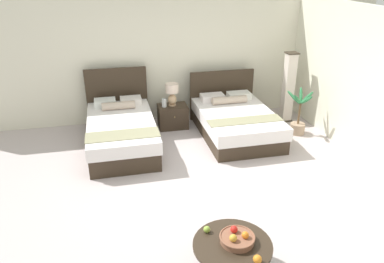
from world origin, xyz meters
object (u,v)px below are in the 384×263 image
loose_apple (207,229)px  loose_orange (257,259)px  potted_palm (298,121)px  nightstand (173,116)px  floor_lamp_corner (288,88)px  fruit_bowl (237,238)px  bed_near_corner (235,121)px  bed_near_window (121,130)px  coffee_table (232,251)px  vase (164,103)px  table_lamp (172,92)px

loose_apple → loose_orange: size_ratio=0.85×
potted_palm → loose_orange: bearing=-122.8°
potted_palm → loose_apple: bearing=-131.6°
loose_orange → nightstand: bearing=90.9°
floor_lamp_corner → fruit_bowl: bearing=-122.1°
nightstand → bed_near_corner: bearing=-28.6°
bed_near_window → floor_lamp_corner: size_ratio=1.50×
coffee_table → loose_orange: (0.15, -0.32, 0.14)m
coffee_table → bed_near_corner: bearing=70.8°
bed_near_window → loose_orange: bed_near_window is taller
nightstand → floor_lamp_corner: (2.46, -0.18, 0.51)m
bed_near_corner → nightstand: 1.31m
nightstand → loose_apple: (-0.30, -3.90, 0.22)m
coffee_table → loose_apple: size_ratio=11.31×
vase → floor_lamp_corner: bearing=-3.0°
nightstand → table_lamp: 0.52m
table_lamp → loose_apple: (-0.30, -3.92, -0.30)m
bed_near_window → fruit_bowl: 3.67m
loose_orange → fruit_bowl: bearing=106.2°
potted_palm → bed_near_corner: bearing=169.1°
table_lamp → fruit_bowl: table_lamp is taller
loose_apple → loose_orange: bearing=-56.3°
bed_near_window → fruit_bowl: (1.06, -3.51, 0.17)m
loose_orange → bed_near_window: bearing=106.8°
nightstand → bed_near_window: bearing=-150.2°
bed_near_corner → loose_apple: 3.59m
nightstand → fruit_bowl: fruit_bowl is taller
bed_near_corner → floor_lamp_corner: bearing=18.9°
fruit_bowl → potted_palm: (2.42, 3.26, -0.20)m
table_lamp → coffee_table: size_ratio=0.54×
bed_near_window → bed_near_corner: (2.23, -0.00, -0.02)m
bed_near_corner → coffee_table: bed_near_corner is taller
vase → loose_apple: 3.87m
nightstand → floor_lamp_corner: bearing=-4.1°
nightstand → loose_orange: 4.47m
coffee_table → loose_apple: (-0.22, 0.25, 0.13)m
loose_orange → floor_lamp_corner: floor_lamp_corner is taller
nightstand → table_lamp: (-0.00, 0.02, 0.52)m
fruit_bowl → potted_palm: potted_palm is taller
bed_near_window → nightstand: 1.25m
bed_near_corner → loose_apple: bed_near_corner is taller
table_lamp → floor_lamp_corner: 2.47m
bed_near_corner → table_lamp: bed_near_corner is taller
vase → potted_palm: size_ratio=0.18×
loose_apple → loose_orange: loose_orange is taller
vase → fruit_bowl: size_ratio=0.44×
bed_near_window → potted_palm: bed_near_window is taller
bed_near_window → table_lamp: 1.34m
bed_near_corner → potted_palm: bed_near_corner is taller
loose_orange → table_lamp: bearing=90.9°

